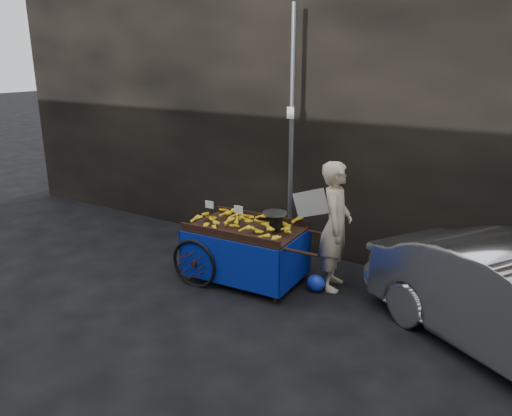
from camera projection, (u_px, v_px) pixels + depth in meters
The scene contains 6 objects.
ground at pixel (231, 280), 7.54m from camera, with size 80.00×80.00×0.00m, color black.
building_wall at pixel (332, 100), 8.72m from camera, with size 13.50×2.00×5.00m.
street_pole at pixel (292, 138), 7.86m from camera, with size 0.12×0.10×4.00m.
banana_cart at pixel (243, 233), 7.34m from camera, with size 2.28×1.18×1.22m.
vendor at pixel (335, 226), 7.05m from camera, with size 0.93×0.78×1.87m.
plastic_bag at pixel (316, 283), 7.15m from camera, with size 0.27×0.22×0.24m, color #1A33C6.
Camera 1 is at (4.00, -5.63, 3.25)m, focal length 35.00 mm.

